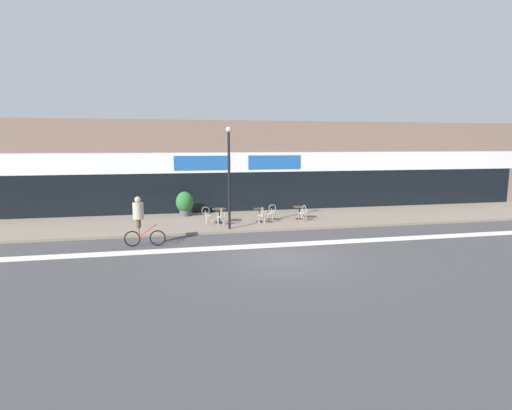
% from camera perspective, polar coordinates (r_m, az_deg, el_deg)
% --- Properties ---
extents(ground_plane, '(120.00, 120.00, 0.00)m').
position_cam_1_polar(ground_plane, '(15.17, 3.80, -7.54)').
color(ground_plane, '#424244').
extents(sidewalk_slab, '(40.00, 5.50, 0.12)m').
position_cam_1_polar(sidewalk_slab, '(22.04, -1.25, -2.21)').
color(sidewalk_slab, gray).
rests_on(sidewalk_slab, ground).
extents(storefront_facade, '(40.00, 4.06, 5.63)m').
position_cam_1_polar(storefront_facade, '(26.32, -3.15, 5.60)').
color(storefront_facade, '#7F6656').
rests_on(storefront_facade, ground).
extents(bike_lane_stripe, '(36.00, 0.70, 0.01)m').
position_cam_1_polar(bike_lane_stripe, '(16.93, 2.08, -5.78)').
color(bike_lane_stripe, silver).
rests_on(bike_lane_stripe, ground).
extents(bistro_table_0, '(0.75, 0.75, 0.77)m').
position_cam_1_polar(bistro_table_0, '(20.96, -5.25, -1.11)').
color(bistro_table_0, black).
rests_on(bistro_table_0, sidewalk_slab).
extents(bistro_table_1, '(0.62, 0.62, 0.71)m').
position_cam_1_polar(bistro_table_1, '(21.29, 0.48, -1.06)').
color(bistro_table_1, black).
rests_on(bistro_table_1, sidewalk_slab).
extents(bistro_table_2, '(0.74, 0.74, 0.70)m').
position_cam_1_polar(bistro_table_2, '(22.12, 6.23, -0.73)').
color(bistro_table_2, black).
rests_on(bistro_table_2, sidewalk_slab).
extents(cafe_chair_0_near, '(0.42, 0.58, 0.90)m').
position_cam_1_polar(cafe_chair_0_near, '(20.36, -5.04, -1.50)').
color(cafe_chair_0_near, '#B7B2AD').
rests_on(cafe_chair_0_near, sidewalk_slab).
extents(cafe_chair_0_side, '(0.58, 0.42, 0.90)m').
position_cam_1_polar(cafe_chair_0_side, '(20.91, -6.95, -1.26)').
color(cafe_chair_0_side, '#B7B2AD').
rests_on(cafe_chair_0_side, sidewalk_slab).
extents(cafe_chair_1_near, '(0.40, 0.57, 0.90)m').
position_cam_1_polar(cafe_chair_1_near, '(20.69, 0.85, -1.30)').
color(cafe_chair_1_near, '#B7B2AD').
rests_on(cafe_chair_1_near, sidewalk_slab).
extents(cafe_chair_1_side, '(0.59, 0.43, 0.90)m').
position_cam_1_polar(cafe_chair_1_side, '(21.44, 2.11, -0.95)').
color(cafe_chair_1_side, '#B7B2AD').
rests_on(cafe_chair_1_side, sidewalk_slab).
extents(cafe_chair_2_near, '(0.45, 0.60, 0.90)m').
position_cam_1_polar(cafe_chair_2_near, '(21.54, 6.77, -0.96)').
color(cafe_chair_2_near, '#B7B2AD').
rests_on(cafe_chair_2_near, sidewalk_slab).
extents(planter_pot, '(1.01, 1.01, 1.41)m').
position_cam_1_polar(planter_pot, '(23.32, -10.14, 0.26)').
color(planter_pot, '#4C4C51').
rests_on(planter_pot, sidewalk_slab).
extents(lamp_post, '(0.26, 0.26, 4.92)m').
position_cam_1_polar(lamp_post, '(19.25, -3.89, 4.94)').
color(lamp_post, black).
rests_on(lamp_post, sidewalk_slab).
extents(cyclist_0, '(1.70, 0.53, 2.10)m').
position_cam_1_polar(cyclist_0, '(17.21, -16.26, -1.72)').
color(cyclist_0, black).
rests_on(cyclist_0, ground).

